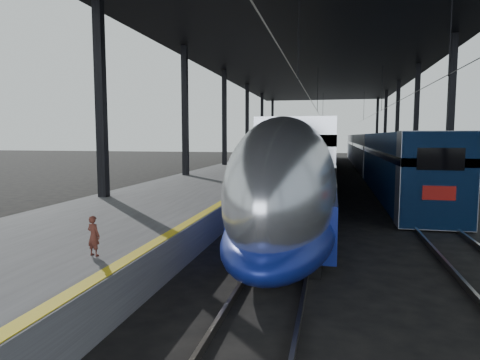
% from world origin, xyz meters
% --- Properties ---
extents(ground, '(160.00, 160.00, 0.00)m').
position_xyz_m(ground, '(0.00, 0.00, 0.00)').
color(ground, black).
rests_on(ground, ground).
extents(platform, '(6.00, 80.00, 1.00)m').
position_xyz_m(platform, '(-3.50, 20.00, 0.50)').
color(platform, '#4C4C4F').
rests_on(platform, ground).
extents(yellow_strip, '(0.30, 80.00, 0.01)m').
position_xyz_m(yellow_strip, '(-0.70, 20.00, 1.00)').
color(yellow_strip, yellow).
rests_on(yellow_strip, platform).
extents(rails, '(6.52, 80.00, 0.16)m').
position_xyz_m(rails, '(4.50, 20.00, 0.08)').
color(rails, slate).
rests_on(rails, ground).
extents(canopy, '(18.00, 75.00, 9.47)m').
position_xyz_m(canopy, '(1.90, 20.00, 9.12)').
color(canopy, black).
rests_on(canopy, ground).
extents(tgv_train, '(2.87, 65.20, 4.12)m').
position_xyz_m(tgv_train, '(2.00, 28.26, 1.92)').
color(tgv_train, '#B2B5BA').
rests_on(tgv_train, ground).
extents(second_train, '(2.65, 56.05, 3.65)m').
position_xyz_m(second_train, '(7.00, 32.83, 1.85)').
color(second_train, navy).
rests_on(second_train, ground).
extents(child, '(0.35, 0.27, 0.83)m').
position_xyz_m(child, '(-1.50, -2.91, 1.42)').
color(child, '#492018').
rests_on(child, platform).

